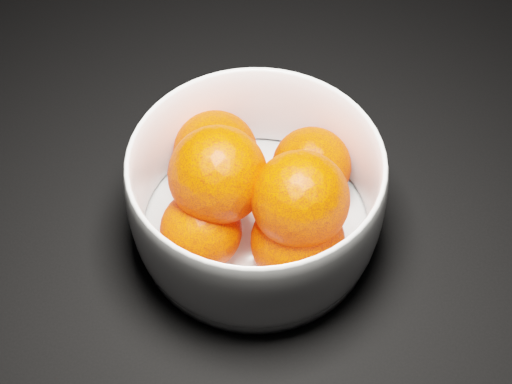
{
  "coord_description": "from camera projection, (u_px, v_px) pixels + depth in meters",
  "views": [
    {
      "loc": [
        -0.23,
        -0.54,
        0.56
      ],
      "look_at": [
        -0.21,
        -0.16,
        0.06
      ],
      "focal_mm": 50.0,
      "sensor_mm": 36.0,
      "label": 1
    }
  ],
  "objects": [
    {
      "name": "orange_pile",
      "position": [
        257.0,
        192.0,
        0.62
      ],
      "size": [
        0.17,
        0.18,
        0.13
      ],
      "color": "#FF2F00",
      "rests_on": "bowl"
    },
    {
      "name": "bowl",
      "position": [
        256.0,
        196.0,
        0.63
      ],
      "size": [
        0.23,
        0.23,
        0.11
      ],
      "rotation": [
        0.0,
        0.0,
        -0.05
      ],
      "color": "white",
      "rests_on": "ground"
    },
    {
      "name": "ground",
      "position": [
        444.0,
        103.0,
        0.78
      ],
      "size": [
        3.0,
        3.0,
        0.0
      ],
      "primitive_type": "cube",
      "color": "black",
      "rests_on": "ground"
    }
  ]
}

